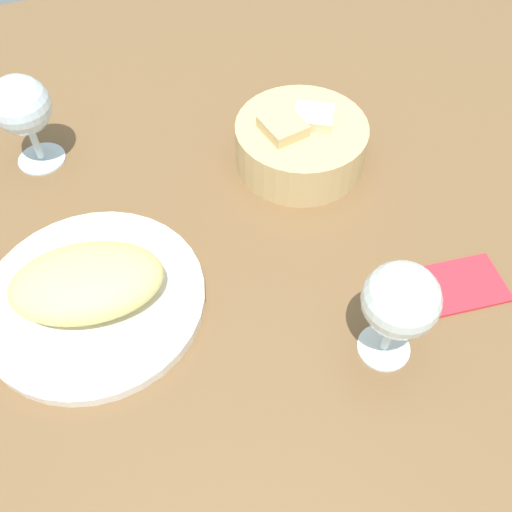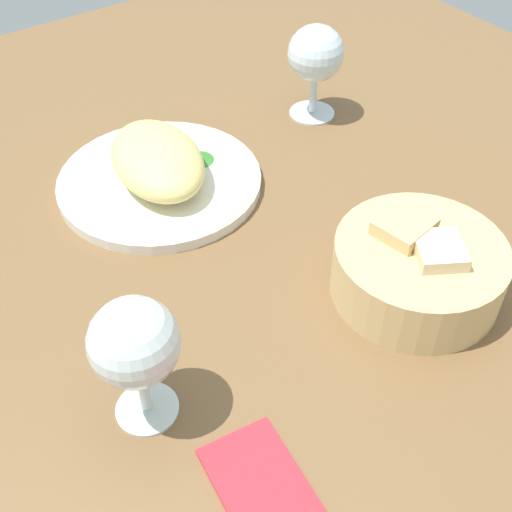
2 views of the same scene
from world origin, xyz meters
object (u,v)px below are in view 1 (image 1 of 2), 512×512
(wine_glass_near, at_px, (400,303))
(wine_glass_far, at_px, (22,108))
(bread_basket, at_px, (300,143))
(folded_napkin, at_px, (458,285))
(plate, at_px, (94,299))

(wine_glass_near, height_order, wine_glass_far, wine_glass_near)
(bread_basket, bearing_deg, wine_glass_near, -96.28)
(bread_basket, xyz_separation_m, wine_glass_near, (-0.03, -0.30, 0.06))
(folded_napkin, bearing_deg, plate, -11.00)
(folded_napkin, bearing_deg, bread_basket, -64.27)
(wine_glass_near, bearing_deg, folded_napkin, 18.47)
(wine_glass_near, distance_m, wine_glass_far, 0.53)
(bread_basket, bearing_deg, wine_glass_far, 158.20)
(wine_glass_near, relative_size, wine_glass_far, 1.02)
(wine_glass_near, height_order, folded_napkin, wine_glass_near)
(wine_glass_far, xyz_separation_m, folded_napkin, (0.42, -0.40, -0.08))
(wine_glass_near, bearing_deg, bread_basket, 83.72)
(wine_glass_far, bearing_deg, folded_napkin, -43.22)
(bread_basket, relative_size, folded_napkin, 1.61)
(bread_basket, bearing_deg, plate, -157.61)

